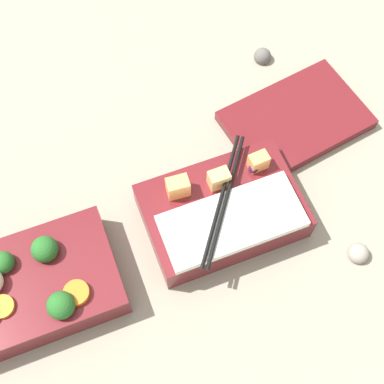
% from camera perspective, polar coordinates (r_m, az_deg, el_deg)
% --- Properties ---
extents(ground_plane, '(3.00, 3.00, 0.00)m').
position_cam_1_polar(ground_plane, '(0.73, -6.27, -7.01)').
color(ground_plane, gray).
extents(bento_tray_vegetable, '(0.21, 0.14, 0.08)m').
position_cam_1_polar(bento_tray_vegetable, '(0.72, -16.62, -9.70)').
color(bento_tray_vegetable, maroon).
rests_on(bento_tray_vegetable, ground_plane).
extents(bento_tray_rice, '(0.21, 0.17, 0.08)m').
position_cam_1_polar(bento_tray_rice, '(0.72, 3.31, -2.05)').
color(bento_tray_rice, maroon).
rests_on(bento_tray_rice, ground_plane).
extents(bento_lid, '(0.22, 0.17, 0.02)m').
position_cam_1_polar(bento_lid, '(0.83, 11.00, 7.56)').
color(bento_lid, maroon).
rests_on(bento_lid, ground_plane).
extents(pebble_0, '(0.03, 0.03, 0.03)m').
position_cam_1_polar(pebble_0, '(0.76, 17.32, -6.27)').
color(pebble_0, gray).
rests_on(pebble_0, ground_plane).
extents(pebble_1, '(0.03, 0.03, 0.03)m').
position_cam_1_polar(pebble_1, '(0.90, 7.53, 14.15)').
color(pebble_1, '#595651').
rests_on(pebble_1, ground_plane).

